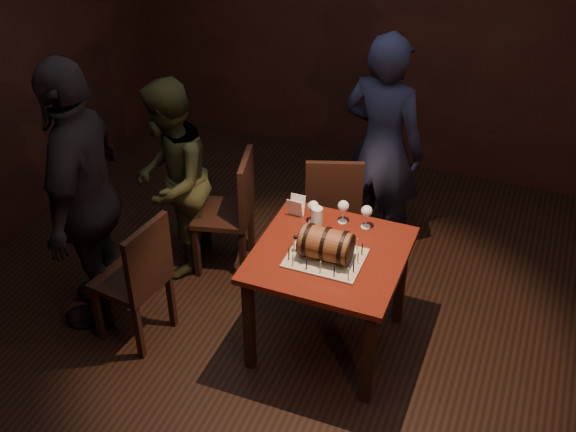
{
  "coord_description": "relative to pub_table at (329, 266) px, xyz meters",
  "views": [
    {
      "loc": [
        1.22,
        -3.25,
        3.44
      ],
      "look_at": [
        -0.08,
        0.05,
        0.95
      ],
      "focal_mm": 45.0,
      "sensor_mm": 36.0,
      "label": 1
    }
  ],
  "objects": [
    {
      "name": "room_shell",
      "position": [
        -0.19,
        -0.05,
        0.76
      ],
      "size": [
        5.04,
        5.04,
        2.8
      ],
      "color": "black",
      "rests_on": "ground"
    },
    {
      "name": "pub_table",
      "position": [
        0.0,
        0.0,
        0.0
      ],
      "size": [
        0.9,
        0.9,
        0.75
      ],
      "color": "#44110B",
      "rests_on": "ground"
    },
    {
      "name": "cake_board",
      "position": [
        -0.0,
        -0.07,
        0.12
      ],
      "size": [
        0.45,
        0.35,
        0.01
      ],
      "primitive_type": "cube",
      "color": "#A39B83",
      "rests_on": "pub_table"
    },
    {
      "name": "barrel_cake",
      "position": [
        -0.01,
        -0.07,
        0.22
      ],
      "size": [
        0.36,
        0.21,
        0.21
      ],
      "color": "brown",
      "rests_on": "cake_board"
    },
    {
      "name": "birthday_candles",
      "position": [
        -0.0,
        -0.07,
        0.16
      ],
      "size": [
        0.4,
        0.3,
        0.09
      ],
      "color": "#E7DE8A",
      "rests_on": "cake_board"
    },
    {
      "name": "wine_glass_left",
      "position": [
        -0.2,
        0.26,
        0.23
      ],
      "size": [
        0.07,
        0.07,
        0.16
      ],
      "color": "silver",
      "rests_on": "pub_table"
    },
    {
      "name": "wine_glass_mid",
      "position": [
        -0.03,
        0.33,
        0.23
      ],
      "size": [
        0.07,
        0.07,
        0.16
      ],
      "color": "silver",
      "rests_on": "pub_table"
    },
    {
      "name": "wine_glass_right",
      "position": [
        0.13,
        0.33,
        0.23
      ],
      "size": [
        0.07,
        0.07,
        0.16
      ],
      "color": "silver",
      "rests_on": "pub_table"
    },
    {
      "name": "pint_of_ale",
      "position": [
        -0.16,
        0.21,
        0.18
      ],
      "size": [
        0.07,
        0.07,
        0.15
      ],
      "color": "silver",
      "rests_on": "pub_table"
    },
    {
      "name": "menu_card",
      "position": [
        -0.33,
        0.29,
        0.17
      ],
      "size": [
        0.1,
        0.05,
        0.13
      ],
      "primitive_type": null,
      "color": "white",
      "rests_on": "pub_table"
    },
    {
      "name": "chair_back",
      "position": [
        -0.25,
        0.82,
        -0.12
      ],
      "size": [
        0.51,
        0.51,
        0.93
      ],
      "color": "black",
      "rests_on": "ground"
    },
    {
      "name": "chair_left_rear",
      "position": [
        -0.9,
        0.53,
        -0.12
      ],
      "size": [
        0.49,
        0.49,
        0.93
      ],
      "color": "black",
      "rests_on": "ground"
    },
    {
      "name": "chair_left_front",
      "position": [
        -1.13,
        -0.39,
        -0.12
      ],
      "size": [
        0.45,
        0.45,
        0.93
      ],
      "color": "black",
      "rests_on": "ground"
    },
    {
      "name": "person_back",
      "position": [
        0.0,
        1.15,
        0.23
      ],
      "size": [
        0.7,
        0.53,
        1.73
      ],
      "primitive_type": "imported",
      "rotation": [
        0.0,
        0.0,
        2.95
      ],
      "color": "#1A1C34",
      "rests_on": "ground"
    },
    {
      "name": "person_left_rear",
      "position": [
        -1.31,
        0.38,
        0.1
      ],
      "size": [
        0.75,
        0.86,
        1.48
      ],
      "primitive_type": "imported",
      "rotation": [
        0.0,
        0.0,
        -1.27
      ],
      "color": "#35381C",
      "rests_on": "ground"
    },
    {
      "name": "person_left_front",
      "position": [
        -1.54,
        -0.26,
        0.3
      ],
      "size": [
        0.77,
        1.19,
        1.88
      ],
      "primitive_type": "imported",
      "rotation": [
        0.0,
        0.0,
        -1.26
      ],
      "color": "black",
      "rests_on": "ground"
    }
  ]
}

